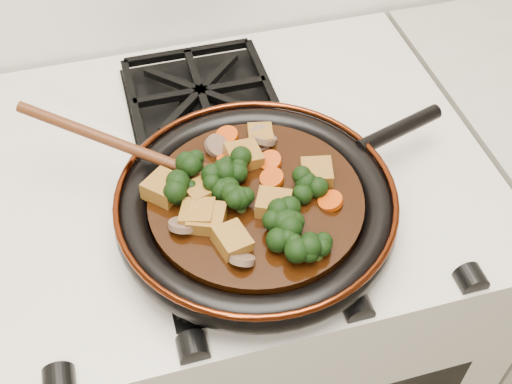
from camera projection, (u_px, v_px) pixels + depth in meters
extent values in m
cube|color=beige|center=(231.00, 322.00, 1.27)|extent=(0.76, 0.60, 0.90)
cylinder|color=black|center=(256.00, 211.00, 0.83)|extent=(0.33, 0.33, 0.01)
torus|color=black|center=(256.00, 206.00, 0.82)|extent=(0.36, 0.36, 0.04)
torus|color=#491A0A|center=(256.00, 196.00, 0.81)|extent=(0.36, 0.36, 0.01)
cylinder|color=black|center=(399.00, 129.00, 0.89)|extent=(0.14, 0.06, 0.02)
cylinder|color=black|center=(256.00, 203.00, 0.82)|extent=(0.27, 0.27, 0.02)
cube|color=brown|center=(164.00, 188.00, 0.81)|extent=(0.06, 0.06, 0.03)
cube|color=brown|center=(232.00, 241.00, 0.75)|extent=(0.05, 0.05, 0.03)
cube|color=brown|center=(317.00, 173.00, 0.83)|extent=(0.05, 0.05, 0.02)
cube|color=brown|center=(260.00, 136.00, 0.87)|extent=(0.04, 0.04, 0.02)
cube|color=brown|center=(243.00, 157.00, 0.84)|extent=(0.05, 0.05, 0.03)
cube|color=brown|center=(274.00, 204.00, 0.79)|extent=(0.05, 0.05, 0.03)
cube|color=brown|center=(207.00, 219.00, 0.78)|extent=(0.06, 0.06, 0.02)
cube|color=brown|center=(200.00, 192.00, 0.80)|extent=(0.05, 0.05, 0.02)
cube|color=brown|center=(198.00, 215.00, 0.78)|extent=(0.05, 0.06, 0.03)
cylinder|color=#B03604|center=(227.00, 136.00, 0.88)|extent=(0.03, 0.03, 0.02)
cylinder|color=#B03604|center=(226.00, 160.00, 0.85)|extent=(0.03, 0.03, 0.02)
cylinder|color=#B03604|center=(331.00, 201.00, 0.80)|extent=(0.03, 0.03, 0.02)
cylinder|color=#B03604|center=(270.00, 161.00, 0.84)|extent=(0.03, 0.03, 0.02)
cylinder|color=#B03604|center=(272.00, 178.00, 0.82)|extent=(0.03, 0.03, 0.02)
cylinder|color=#B03604|center=(207.00, 185.00, 0.82)|extent=(0.03, 0.03, 0.01)
cylinder|color=brown|center=(261.00, 138.00, 0.87)|extent=(0.04, 0.04, 0.03)
cylinder|color=brown|center=(183.00, 225.00, 0.77)|extent=(0.05, 0.05, 0.02)
cylinder|color=brown|center=(217.00, 146.00, 0.86)|extent=(0.05, 0.05, 0.03)
cylinder|color=brown|center=(242.00, 259.00, 0.74)|extent=(0.04, 0.04, 0.02)
cylinder|color=brown|center=(263.00, 138.00, 0.87)|extent=(0.05, 0.05, 0.02)
ellipsoid|color=#4C2410|center=(197.00, 173.00, 0.83)|extent=(0.07, 0.06, 0.02)
cylinder|color=#4C2410|center=(108.00, 140.00, 0.83)|extent=(0.02, 0.02, 0.25)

